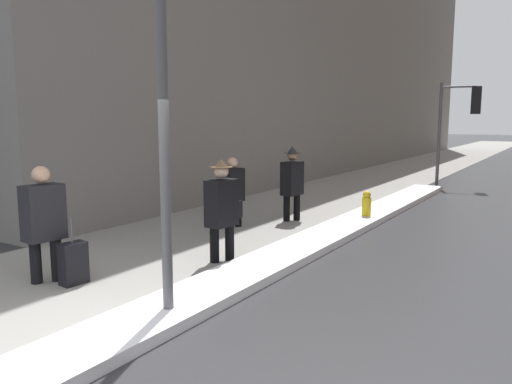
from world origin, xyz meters
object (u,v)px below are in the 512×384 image
object	(u,v)px
pedestrian_nearside	(44,219)
rolling_suitcase	(73,264)
pedestrian_in_glasses	(233,189)
lamp_post	(162,44)
pedestrian_with_shoulder_bag	(222,206)
traffic_light_near	(462,112)
pedestrian_in_fedora	(292,181)
fire_hydrant	(366,207)

from	to	relation	value
pedestrian_nearside	rolling_suitcase	size ratio (longest dim) A/B	1.74
pedestrian_nearside	rolling_suitcase	world-z (taller)	pedestrian_nearside
pedestrian_in_glasses	pedestrian_nearside	bearing A→B (deg)	3.63
lamp_post	pedestrian_in_glasses	world-z (taller)	lamp_post
pedestrian_in_glasses	rolling_suitcase	world-z (taller)	pedestrian_in_glasses
pedestrian_with_shoulder_bag	rolling_suitcase	distance (m)	2.38
pedestrian_nearside	lamp_post	bearing A→B (deg)	93.90
traffic_light_near	rolling_suitcase	xyz separation A→B (m)	(-2.60, -13.60, -2.23)
rolling_suitcase	traffic_light_near	bearing A→B (deg)	174.74
pedestrian_with_shoulder_bag	rolling_suitcase	xyz separation A→B (m)	(-1.09, -2.02, -0.61)
lamp_post	pedestrian_nearside	xyz separation A→B (m)	(-2.34, 0.07, -2.17)
pedestrian_nearside	pedestrian_in_fedora	world-z (taller)	pedestrian_in_fedora
pedestrian_in_fedora	lamp_post	bearing A→B (deg)	19.74
lamp_post	pedestrian_with_shoulder_bag	size ratio (longest dim) A/B	3.09
traffic_light_near	fire_hydrant	distance (m)	7.60
pedestrian_in_glasses	pedestrian_in_fedora	world-z (taller)	pedestrian_in_fedora
lamp_post	pedestrian_nearside	size ratio (longest dim) A/B	3.13
rolling_suitcase	pedestrian_in_glasses	bearing A→B (deg)	-171.08
lamp_post	fire_hydrant	xyz separation A→B (m)	(0.01, 6.57, -2.74)
traffic_light_near	pedestrian_in_glasses	xyz separation A→B (m)	(-2.85, -9.36, -1.70)
traffic_light_near	pedestrian_in_glasses	size ratio (longest dim) A/B	2.35
traffic_light_near	fire_hydrant	size ratio (longest dim) A/B	5.02
pedestrian_in_fedora	fire_hydrant	size ratio (longest dim) A/B	2.42
pedestrian_in_glasses	pedestrian_in_fedora	distance (m)	1.47
pedestrian_in_fedora	rolling_suitcase	distance (m)	5.57
pedestrian_in_glasses	fire_hydrant	size ratio (longest dim) A/B	2.14
pedestrian_in_fedora	fire_hydrant	distance (m)	1.78
pedestrian_nearside	pedestrian_with_shoulder_bag	size ratio (longest dim) A/B	0.99
rolling_suitcase	fire_hydrant	xyz separation A→B (m)	(1.95, 6.35, 0.04)
pedestrian_in_glasses	pedestrian_in_fedora	bearing A→B (deg)	155.24
pedestrian_with_shoulder_bag	pedestrian_in_glasses	bearing A→B (deg)	-143.35
traffic_light_near	pedestrian_nearside	distance (m)	14.16
lamp_post	pedestrian_with_shoulder_bag	xyz separation A→B (m)	(-0.85, 2.23, -2.17)
lamp_post	rolling_suitcase	size ratio (longest dim) A/B	5.46
pedestrian_in_fedora	fire_hydrant	world-z (taller)	pedestrian_in_fedora
rolling_suitcase	fire_hydrant	distance (m)	6.65
pedestrian_in_glasses	fire_hydrant	world-z (taller)	pedestrian_in_glasses
lamp_post	rolling_suitcase	world-z (taller)	lamp_post
pedestrian_nearside	rolling_suitcase	xyz separation A→B (m)	(0.40, 0.15, -0.62)
pedestrian_in_fedora	rolling_suitcase	xyz separation A→B (m)	(-0.49, -5.51, -0.62)
fire_hydrant	lamp_post	bearing A→B (deg)	-90.05
lamp_post	pedestrian_with_shoulder_bag	distance (m)	3.23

